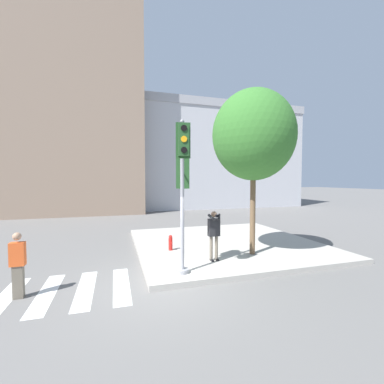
{
  "coord_description": "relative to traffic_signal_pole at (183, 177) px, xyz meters",
  "views": [
    {
      "loc": [
        -1.35,
        -7.25,
        3.02
      ],
      "look_at": [
        1.02,
        0.59,
        2.63
      ],
      "focal_mm": 24.0,
      "sensor_mm": 36.0,
      "label": 1
    }
  ],
  "objects": [
    {
      "name": "street_tree",
      "position": [
        3.06,
        1.17,
        1.57
      ],
      "size": [
        3.09,
        3.09,
        6.22
      ],
      "color": "brown",
      "rests_on": "sidewalk_corner"
    },
    {
      "name": "building_right",
      "position": [
        9.48,
        21.01,
        2.49
      ],
      "size": [
        17.94,
        8.66,
        11.19
      ],
      "color": "#BCBCC1",
      "rests_on": "ground_plane"
    },
    {
      "name": "person_photographer",
      "position": [
        1.36,
        0.87,
        -1.89
      ],
      "size": [
        0.5,
        0.53,
        1.74
      ],
      "color": "black",
      "rests_on": "sidewalk_corner"
    },
    {
      "name": "pedestrian_distant",
      "position": [
        -4.34,
        -0.06,
        -2.22
      ],
      "size": [
        0.34,
        0.2,
        1.69
      ],
      "color": "#6B6051",
      "rests_on": "ground_plane"
    },
    {
      "name": "ground_plane",
      "position": [
        -0.62,
        -0.2,
        -3.11
      ],
      "size": [
        160.0,
        160.0,
        0.0
      ],
      "primitive_type": "plane",
      "color": "slate"
    },
    {
      "name": "sidewalk_corner",
      "position": [
        2.88,
        3.3,
        -3.03
      ],
      "size": [
        8.0,
        8.0,
        0.18
      ],
      "color": "#ADA89E",
      "rests_on": "ground_plane"
    },
    {
      "name": "building_left",
      "position": [
        -5.49,
        21.62,
        7.22
      ],
      "size": [
        12.34,
        13.61,
        20.65
      ],
      "color": "gray",
      "rests_on": "ground_plane"
    },
    {
      "name": "traffic_signal_pole",
      "position": [
        0.0,
        0.0,
        0.0
      ],
      "size": [
        0.58,
        1.23,
        4.63
      ],
      "color": "#939399",
      "rests_on": "sidewalk_corner"
    },
    {
      "name": "fire_hydrant",
      "position": [
        0.16,
        2.59,
        -2.63
      ],
      "size": [
        0.16,
        0.22,
        0.62
      ],
      "color": "red",
      "rests_on": "sidewalk_corner"
    }
  ]
}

